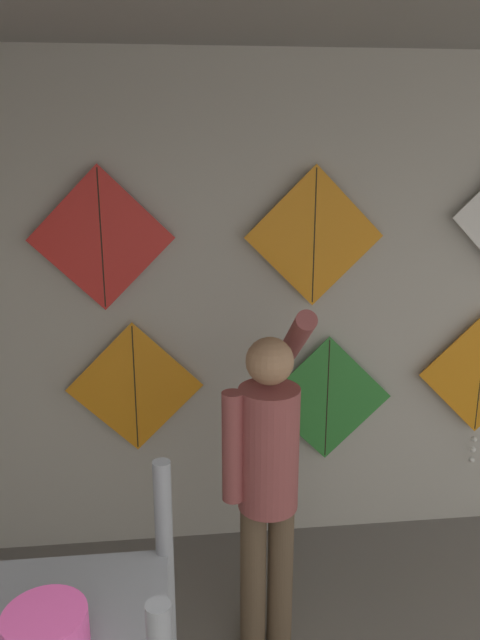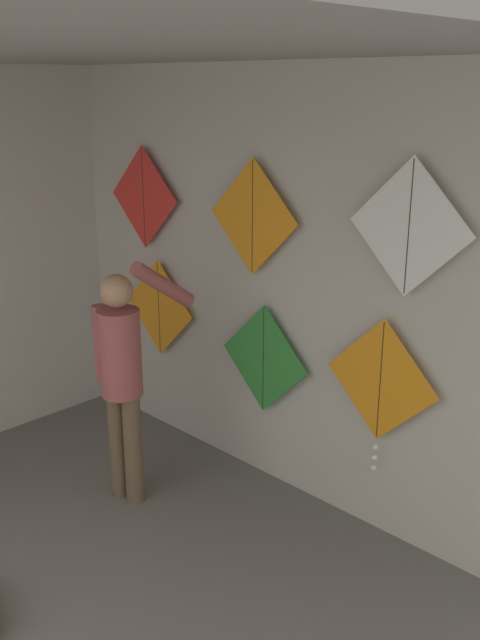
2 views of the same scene
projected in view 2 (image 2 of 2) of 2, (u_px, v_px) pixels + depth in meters
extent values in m
cube|color=#BCB7AD|center=(266.00, 283.00, 4.75)|extent=(4.60, 0.06, 2.80)
cylinder|color=brown|center=(118.00, 444.00, 4.76)|extent=(0.12, 0.12, 0.76)
cylinder|color=brown|center=(133.00, 449.00, 4.68)|extent=(0.12, 0.12, 0.76)
cylinder|color=#9E4C4C|center=(120.00, 353.00, 4.51)|extent=(0.27, 0.27, 0.57)
sphere|color=tan|center=(117.00, 291.00, 4.38)|extent=(0.21, 0.21, 0.21)
cylinder|color=#9E4C4C|center=(101.00, 343.00, 4.59)|extent=(0.10, 0.10, 0.51)
cylinder|color=#9E4C4C|center=(163.00, 285.00, 4.42)|extent=(0.10, 0.47, 0.37)
cube|color=orange|center=(159.00, 308.00, 5.49)|extent=(0.76, 0.01, 0.76)
cylinder|color=black|center=(159.00, 308.00, 5.49)|extent=(0.01, 0.01, 0.72)
cube|color=#338C38|center=(264.00, 359.00, 4.80)|extent=(0.76, 0.01, 0.76)
cylinder|color=black|center=(263.00, 359.00, 4.80)|extent=(0.01, 0.01, 0.72)
cube|color=orange|center=(381.00, 380.00, 4.14)|extent=(0.76, 0.01, 0.76)
cylinder|color=black|center=(380.00, 381.00, 4.14)|extent=(0.01, 0.01, 0.72)
sphere|color=white|center=(375.00, 447.00, 4.27)|extent=(0.04, 0.04, 0.04)
sphere|color=white|center=(374.00, 457.00, 4.30)|extent=(0.04, 0.04, 0.04)
sphere|color=white|center=(374.00, 468.00, 4.32)|extent=(0.04, 0.04, 0.04)
cube|color=red|center=(144.00, 197.00, 5.31)|extent=(0.76, 0.01, 0.76)
cylinder|color=black|center=(143.00, 197.00, 5.31)|extent=(0.01, 0.01, 0.72)
cube|color=orange|center=(253.00, 217.00, 4.57)|extent=(0.76, 0.01, 0.76)
cylinder|color=black|center=(253.00, 217.00, 4.57)|extent=(0.01, 0.01, 0.72)
cube|color=white|center=(409.00, 228.00, 3.78)|extent=(0.76, 0.01, 0.76)
cylinder|color=black|center=(409.00, 228.00, 3.78)|extent=(0.01, 0.01, 0.72)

